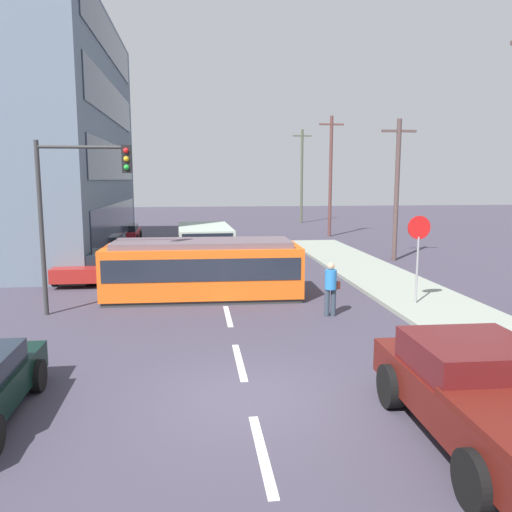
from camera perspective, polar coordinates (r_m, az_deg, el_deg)
name	(u,v)px	position (r m, az deg, el deg)	size (l,w,h in m)	color
ground_plane	(221,289)	(19.72, -3.92, -3.68)	(120.00, 120.00, 0.00)	#3D3848
sidewalk_curb_right	(437,307)	(17.60, 19.62, -5.44)	(3.20, 36.00, 0.14)	gray
lane_stripe_0	(262,453)	(8.42, 0.69, -21.15)	(0.16, 2.40, 0.01)	silver
lane_stripe_1	(239,362)	(12.04, -1.87, -11.72)	(0.16, 2.40, 0.01)	silver
lane_stripe_2	(228,316)	(15.84, -3.15, -6.72)	(0.16, 2.40, 0.01)	silver
lane_stripe_3	(216,268)	(24.25, -4.50, -1.36)	(0.16, 2.40, 0.01)	silver
lane_stripe_4	(212,251)	(30.17, -4.98, 0.59)	(0.16, 2.40, 0.01)	silver
streetcar_tram	(203,268)	(18.14, -5.97, -1.35)	(6.91, 2.70, 2.06)	#EB5A17
city_bus	(205,243)	(25.25, -5.78, 1.51)	(2.69, 5.54, 1.91)	#A9BAAA
pedestrian_crossing	(331,286)	(15.79, 8.37, -3.35)	(0.51, 0.36, 1.67)	#313C49
pickup_truck_parked	(487,397)	(9.06, 24.42, -14.14)	(2.36, 5.04, 1.55)	#541510
parked_sedan_mid	(85,265)	(22.59, -18.56, -0.93)	(2.07, 4.44, 1.19)	maroon
parked_sedan_far	(106,246)	(28.82, -16.48, 1.13)	(1.97, 4.07, 1.19)	navy
parked_sedan_furthest	(124,233)	(35.31, -14.54, 2.52)	(2.14, 4.20, 1.19)	maroon
stop_sign	(418,241)	(17.32, 17.72, 1.59)	(0.76, 0.07, 2.88)	gray
traffic_light_mast	(76,195)	(16.50, -19.50, 6.51)	(2.83, 0.33, 5.34)	#333333
utility_pole_mid	(397,188)	(27.14, 15.49, 7.40)	(1.80, 0.24, 7.18)	#503C3A
utility_pole_far	(331,175)	(37.90, 8.34, 9.01)	(1.80, 0.24, 8.69)	brown
utility_pole_distant	(302,175)	(49.71, 5.14, 9.05)	(1.80, 0.24, 8.87)	#4B503D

